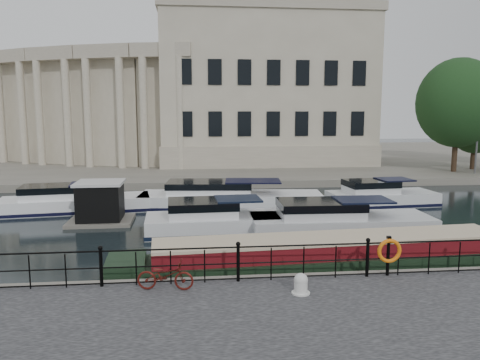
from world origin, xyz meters
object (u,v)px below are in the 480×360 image
mooring_bollard (301,284)px  narrowboat (331,259)px  bicycle (165,275)px  life_ring_post (389,251)px  harbour_hut (101,204)px

mooring_bollard → narrowboat: (1.92, 3.45, -0.46)m
bicycle → mooring_bollard: (3.78, -0.68, -0.15)m
mooring_bollard → bicycle: bearing=169.9°
narrowboat → bicycle: bearing=-157.8°
mooring_bollard → life_ring_post: (3.02, 1.10, 0.51)m
mooring_bollard → harbour_hut: 13.93m
narrowboat → harbour_hut: harbour_hut is taller
mooring_bollard → life_ring_post: life_ring_post is taller
mooring_bollard → harbour_hut: bearing=123.1°
life_ring_post → harbour_hut: (-10.63, 10.57, -0.38)m
bicycle → narrowboat: size_ratio=0.10×
bicycle → life_ring_post: size_ratio=1.29×
bicycle → life_ring_post: 6.83m
narrowboat → life_ring_post: bearing=-68.6°
bicycle → harbour_hut: (-3.83, 10.99, -0.02)m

